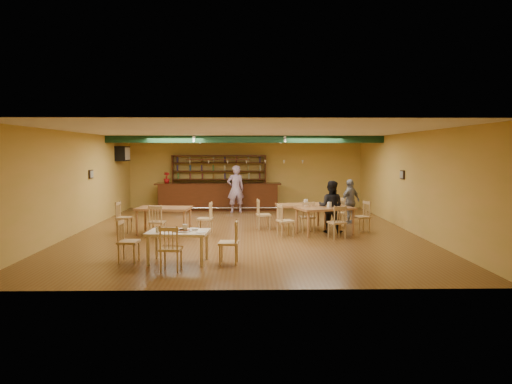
{
  "coord_description": "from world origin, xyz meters",
  "views": [
    {
      "loc": [
        0.08,
        -13.89,
        2.42
      ],
      "look_at": [
        0.35,
        0.6,
        1.15
      ],
      "focal_mm": 32.26,
      "sensor_mm": 36.0,
      "label": 1
    }
  ],
  "objects_px": {
    "near_table": "(178,247)",
    "patron_right_a": "(331,207)",
    "dining_table_b": "(301,216)",
    "dining_table_d": "(325,221)",
    "bar_counter": "(218,197)",
    "dining_table_c": "(164,220)",
    "patron_bar": "(236,189)"
  },
  "relations": [
    {
      "from": "dining_table_b",
      "to": "patron_right_a",
      "type": "relative_size",
      "value": 0.98
    },
    {
      "from": "dining_table_b",
      "to": "near_table",
      "type": "height_order",
      "value": "dining_table_b"
    },
    {
      "from": "patron_right_a",
      "to": "dining_table_c",
      "type": "bearing_deg",
      "value": 21.12
    },
    {
      "from": "near_table",
      "to": "dining_table_c",
      "type": "bearing_deg",
      "value": 109.04
    },
    {
      "from": "dining_table_b",
      "to": "dining_table_d",
      "type": "distance_m",
      "value": 1.24
    },
    {
      "from": "dining_table_d",
      "to": "patron_right_a",
      "type": "height_order",
      "value": "patron_right_a"
    },
    {
      "from": "near_table",
      "to": "patron_right_a",
      "type": "bearing_deg",
      "value": 47.12
    },
    {
      "from": "bar_counter",
      "to": "dining_table_d",
      "type": "relative_size",
      "value": 3.24
    },
    {
      "from": "dining_table_d",
      "to": "patron_right_a",
      "type": "distance_m",
      "value": 0.54
    },
    {
      "from": "dining_table_b",
      "to": "dining_table_d",
      "type": "relative_size",
      "value": 0.95
    },
    {
      "from": "near_table",
      "to": "patron_right_a",
      "type": "xyz_separation_m",
      "value": [
        4.02,
        3.73,
        0.43
      ]
    },
    {
      "from": "patron_bar",
      "to": "patron_right_a",
      "type": "relative_size",
      "value": 1.21
    },
    {
      "from": "patron_bar",
      "to": "near_table",
      "type": "bearing_deg",
      "value": 67.46
    },
    {
      "from": "dining_table_d",
      "to": "dining_table_b",
      "type": "bearing_deg",
      "value": 99.32
    },
    {
      "from": "dining_table_c",
      "to": "patron_right_a",
      "type": "bearing_deg",
      "value": 6.55
    },
    {
      "from": "bar_counter",
      "to": "patron_bar",
      "type": "relative_size",
      "value": 2.74
    },
    {
      "from": "dining_table_d",
      "to": "near_table",
      "type": "relative_size",
      "value": 1.22
    },
    {
      "from": "bar_counter",
      "to": "near_table",
      "type": "relative_size",
      "value": 3.96
    },
    {
      "from": "patron_right_a",
      "to": "dining_table_d",
      "type": "bearing_deg",
      "value": 72.42
    },
    {
      "from": "bar_counter",
      "to": "near_table",
      "type": "xyz_separation_m",
      "value": [
        -0.3,
        -9.13,
        -0.22
      ]
    },
    {
      "from": "dining_table_c",
      "to": "dining_table_b",
      "type": "bearing_deg",
      "value": 17.54
    },
    {
      "from": "dining_table_d",
      "to": "near_table",
      "type": "bearing_deg",
      "value": -155.71
    },
    {
      "from": "dining_table_b",
      "to": "patron_right_a",
      "type": "height_order",
      "value": "patron_right_a"
    },
    {
      "from": "dining_table_d",
      "to": "patron_right_a",
      "type": "xyz_separation_m",
      "value": [
        0.23,
        0.3,
        0.38
      ]
    },
    {
      "from": "dining_table_b",
      "to": "patron_right_a",
      "type": "bearing_deg",
      "value": -52.99
    },
    {
      "from": "near_table",
      "to": "patron_right_a",
      "type": "height_order",
      "value": "patron_right_a"
    },
    {
      "from": "dining_table_c",
      "to": "near_table",
      "type": "distance_m",
      "value": 3.77
    },
    {
      "from": "near_table",
      "to": "patron_right_a",
      "type": "distance_m",
      "value": 5.5
    },
    {
      "from": "dining_table_c",
      "to": "dining_table_d",
      "type": "xyz_separation_m",
      "value": [
        4.75,
        -0.21,
        0.01
      ]
    },
    {
      "from": "patron_bar",
      "to": "dining_table_c",
      "type": "bearing_deg",
      "value": 51.35
    },
    {
      "from": "dining_table_b",
      "to": "dining_table_c",
      "type": "height_order",
      "value": "dining_table_c"
    },
    {
      "from": "dining_table_b",
      "to": "patron_right_a",
      "type": "xyz_separation_m",
      "value": [
        0.8,
        -0.8,
        0.4
      ]
    }
  ]
}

